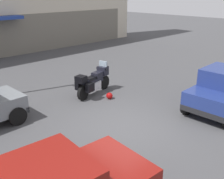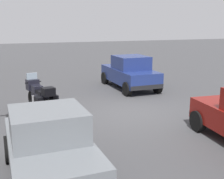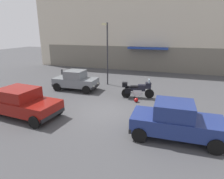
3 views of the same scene
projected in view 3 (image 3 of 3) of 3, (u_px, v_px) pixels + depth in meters
The scene contains 9 objects.
ground_plane at pixel (105, 112), 11.15m from camera, with size 80.00×80.00×0.00m, color #424244.
building_facade_rear at pixel (147, 12), 21.88m from camera, with size 28.24×3.40×13.40m.
motorcycle at pixel (137, 89), 13.33m from camera, with size 2.23×1.02×1.36m.
helmet at pixel (136, 100), 12.64m from camera, with size 0.28×0.28×0.28m, color #990C0C.
car_hatchback_near at pixel (176, 121), 8.20m from camera, with size 3.91×1.85×1.64m.
car_sedan_far at pixel (20, 102), 10.46m from camera, with size 4.68×2.24×1.56m.
car_compact_side at pixel (76, 80), 15.16m from camera, with size 3.51×1.77×1.56m.
streetlamp_curbside at pixel (107, 49), 15.91m from camera, with size 0.28×0.94×5.17m.
bollard_curbside at pixel (62, 74), 18.82m from camera, with size 0.16×0.16×0.97m.
Camera 3 is at (3.61, -9.65, 4.47)m, focal length 30.75 mm.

